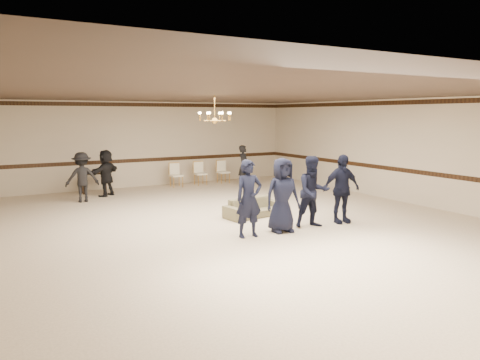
# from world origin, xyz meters

# --- Properties ---
(room) EXTENTS (12.01, 14.01, 3.21)m
(room) POSITION_xyz_m (0.00, 0.00, 1.60)
(room) COLOR beige
(room) RESTS_ON ground
(chair_rail) EXTENTS (12.00, 0.02, 0.14)m
(chair_rail) POSITION_xyz_m (0.00, 6.99, 1.00)
(chair_rail) COLOR black
(chair_rail) RESTS_ON wall_back
(crown_molding) EXTENTS (12.00, 0.02, 0.14)m
(crown_molding) POSITION_xyz_m (0.00, 6.99, 3.08)
(crown_molding) COLOR black
(crown_molding) RESTS_ON wall_back
(chandelier) EXTENTS (0.94, 0.94, 0.89)m
(chandelier) POSITION_xyz_m (0.00, 1.00, 2.88)
(chandelier) COLOR gold
(chandelier) RESTS_ON ceiling
(boy_a) EXTENTS (0.66, 0.45, 1.73)m
(boy_a) POSITION_xyz_m (-0.28, -1.23, 0.87)
(boy_a) COLOR black
(boy_a) RESTS_ON floor
(boy_b) EXTENTS (0.91, 0.65, 1.73)m
(boy_b) POSITION_xyz_m (0.62, -1.23, 0.87)
(boy_b) COLOR black
(boy_b) RESTS_ON floor
(boy_c) EXTENTS (0.97, 0.83, 1.73)m
(boy_c) POSITION_xyz_m (1.52, -1.23, 0.87)
(boy_c) COLOR black
(boy_c) RESTS_ON floor
(boy_d) EXTENTS (1.07, 0.59, 1.73)m
(boy_d) POSITION_xyz_m (2.42, -1.23, 0.87)
(boy_d) COLOR black
(boy_d) RESTS_ON floor
(settee) EXTENTS (1.74, 0.86, 0.49)m
(settee) POSITION_xyz_m (0.89, 0.45, 0.24)
(settee) COLOR brown
(settee) RESTS_ON floor
(adult_left) EXTENTS (1.05, 0.65, 1.56)m
(adult_left) POSITION_xyz_m (-2.70, 4.85, 0.78)
(adult_left) COLOR black
(adult_left) RESTS_ON floor
(adult_mid) EXTENTS (1.42, 1.26, 1.56)m
(adult_mid) POSITION_xyz_m (-1.80, 5.55, 0.78)
(adult_mid) COLOR black
(adult_mid) RESTS_ON floor
(adult_right) EXTENTS (0.68, 0.65, 1.56)m
(adult_right) POSITION_xyz_m (3.30, 5.15, 0.78)
(adult_right) COLOR black
(adult_right) RESTS_ON floor
(banquet_chair_left) EXTENTS (0.44, 0.44, 0.89)m
(banquet_chair_left) POSITION_xyz_m (0.95, 6.17, 0.45)
(banquet_chair_left) COLOR white
(banquet_chair_left) RESTS_ON floor
(banquet_chair_mid) EXTENTS (0.46, 0.46, 0.89)m
(banquet_chair_mid) POSITION_xyz_m (1.95, 6.17, 0.45)
(banquet_chair_mid) COLOR white
(banquet_chair_mid) RESTS_ON floor
(banquet_chair_right) EXTENTS (0.44, 0.44, 0.89)m
(banquet_chair_right) POSITION_xyz_m (2.95, 6.17, 0.45)
(banquet_chair_right) COLOR white
(banquet_chair_right) RESTS_ON floor
(console_table) EXTENTS (0.85, 0.36, 0.71)m
(console_table) POSITION_xyz_m (-2.05, 6.37, 0.36)
(console_table) COLOR black
(console_table) RESTS_ON floor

